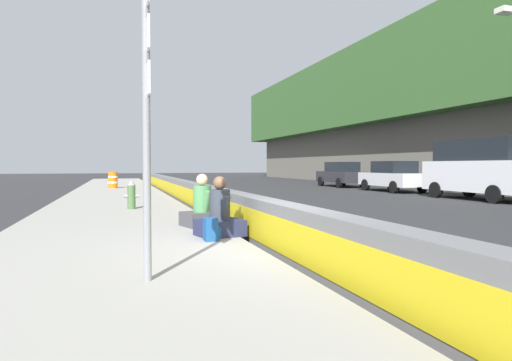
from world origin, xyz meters
name	(u,v)px	position (x,y,z in m)	size (l,w,h in m)	color
ground_plane	(287,256)	(0.00, 0.00, 0.00)	(160.00, 160.00, 0.00)	#2B2B2D
sidewalk_strip	(116,263)	(0.00, 2.65, 0.07)	(80.00, 4.40, 0.14)	gray
jersey_barrier	(287,230)	(0.00, 0.00, 0.42)	(76.00, 0.45, 0.85)	slate
route_sign_post	(147,98)	(-1.40, 2.29, 2.23)	(0.44, 0.09, 3.60)	gray
fire_hydrant	(131,194)	(7.32, 2.20, 0.59)	(0.26, 0.46, 0.88)	#47663D
seated_person_foreground	(220,217)	(1.50, 0.77, 0.49)	(0.86, 0.95, 1.13)	#23284C
seated_person_middle	(202,210)	(2.96, 0.84, 0.50)	(0.89, 0.98, 1.14)	#424247
backpack	(211,230)	(1.03, 1.04, 0.33)	(0.32, 0.28, 0.40)	navy
construction_barrel	(113,180)	(20.40, 2.84, 0.62)	(0.54, 0.54, 0.95)	orange
parked_car_third	(482,168)	(8.29, -12.18, 1.35)	(5.11, 2.12, 2.56)	silver
parked_car_fourth	(393,176)	(14.52, -12.15, 0.86)	(4.54, 2.03, 1.71)	silver
parked_car_midline	(341,174)	(20.45, -12.16, 0.86)	(4.55, 2.05, 1.71)	#28282D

